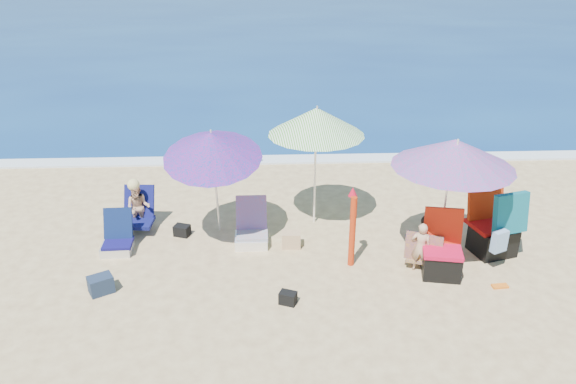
{
  "coord_description": "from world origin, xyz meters",
  "views": [
    {
      "loc": [
        -0.63,
        -6.81,
        4.72
      ],
      "look_at": [
        -0.3,
        1.0,
        1.1
      ],
      "focal_mm": 35.0,
      "sensor_mm": 36.0,
      "label": 1
    }
  ],
  "objects_px": {
    "umbrella_turquoise": "(454,153)",
    "camp_chair_left": "(442,257)",
    "chair_rainbow": "(252,232)",
    "umbrella_blue": "(212,145)",
    "camp_chair_right": "(495,230)",
    "furled_umbrella": "(352,224)",
    "umbrella_striped": "(317,121)",
    "chair_navy": "(117,241)",
    "person_left": "(138,207)",
    "person_center": "(422,246)"
  },
  "relations": [
    {
      "from": "umbrella_turquoise",
      "to": "camp_chair_left",
      "type": "distance_m",
      "value": 1.57
    },
    {
      "from": "umbrella_turquoise",
      "to": "chair_rainbow",
      "type": "relative_size",
      "value": 3.03
    },
    {
      "from": "umbrella_blue",
      "to": "camp_chair_right",
      "type": "height_order",
      "value": "umbrella_blue"
    },
    {
      "from": "furled_umbrella",
      "to": "camp_chair_left",
      "type": "distance_m",
      "value": 1.42
    },
    {
      "from": "umbrella_striped",
      "to": "chair_navy",
      "type": "xyz_separation_m",
      "value": [
        -3.28,
        -0.83,
        -1.71
      ]
    },
    {
      "from": "furled_umbrella",
      "to": "umbrella_striped",
      "type": "bearing_deg",
      "value": 107.76
    },
    {
      "from": "chair_rainbow",
      "to": "person_left",
      "type": "xyz_separation_m",
      "value": [
        -1.95,
        0.55,
        0.24
      ]
    },
    {
      "from": "person_center",
      "to": "furled_umbrella",
      "type": "bearing_deg",
      "value": 170.9
    },
    {
      "from": "umbrella_turquoise",
      "to": "furled_umbrella",
      "type": "distance_m",
      "value": 1.81
    },
    {
      "from": "umbrella_blue",
      "to": "chair_rainbow",
      "type": "distance_m",
      "value": 1.65
    },
    {
      "from": "umbrella_blue",
      "to": "chair_navy",
      "type": "xyz_separation_m",
      "value": [
        -1.6,
        -0.14,
        -1.57
      ]
    },
    {
      "from": "umbrella_striped",
      "to": "camp_chair_left",
      "type": "bearing_deg",
      "value": -44.39
    },
    {
      "from": "umbrella_blue",
      "to": "camp_chair_left",
      "type": "height_order",
      "value": "umbrella_blue"
    },
    {
      "from": "umbrella_turquoise",
      "to": "person_left",
      "type": "xyz_separation_m",
      "value": [
        -4.94,
        1.26,
        -1.39
      ]
    },
    {
      "from": "umbrella_striped",
      "to": "chair_navy",
      "type": "relative_size",
      "value": 3.31
    },
    {
      "from": "chair_rainbow",
      "to": "camp_chair_left",
      "type": "distance_m",
      "value": 3.07
    },
    {
      "from": "furled_umbrella",
      "to": "person_center",
      "type": "relative_size",
      "value": 1.57
    },
    {
      "from": "furled_umbrella",
      "to": "chair_navy",
      "type": "relative_size",
      "value": 1.97
    },
    {
      "from": "camp_chair_left",
      "to": "person_center",
      "type": "relative_size",
      "value": 1.22
    },
    {
      "from": "umbrella_turquoise",
      "to": "furled_umbrella",
      "type": "xyz_separation_m",
      "value": [
        -1.43,
        -0.03,
        -1.11
      ]
    },
    {
      "from": "umbrella_blue",
      "to": "furled_umbrella",
      "type": "height_order",
      "value": "umbrella_blue"
    },
    {
      "from": "person_left",
      "to": "camp_chair_left",
      "type": "bearing_deg",
      "value": -18.5
    },
    {
      "from": "furled_umbrella",
      "to": "person_center",
      "type": "distance_m",
      "value": 1.12
    },
    {
      "from": "umbrella_blue",
      "to": "furled_umbrella",
      "type": "xyz_separation_m",
      "value": [
        2.12,
        -0.71,
        -1.04
      ]
    },
    {
      "from": "camp_chair_right",
      "to": "umbrella_blue",
      "type": "bearing_deg",
      "value": 173.76
    },
    {
      "from": "person_center",
      "to": "person_left",
      "type": "height_order",
      "value": "person_left"
    },
    {
      "from": "umbrella_turquoise",
      "to": "person_center",
      "type": "xyz_separation_m",
      "value": [
        -0.37,
        -0.2,
        -1.42
      ]
    },
    {
      "from": "chair_navy",
      "to": "person_left",
      "type": "height_order",
      "value": "person_left"
    },
    {
      "from": "umbrella_blue",
      "to": "chair_navy",
      "type": "distance_m",
      "value": 2.25
    },
    {
      "from": "umbrella_blue",
      "to": "person_left",
      "type": "xyz_separation_m",
      "value": [
        -1.38,
        0.57,
        -1.31
      ]
    },
    {
      "from": "camp_chair_left",
      "to": "umbrella_blue",
      "type": "bearing_deg",
      "value": 163.19
    },
    {
      "from": "umbrella_blue",
      "to": "chair_rainbow",
      "type": "xyz_separation_m",
      "value": [
        0.57,
        0.03,
        -1.55
      ]
    },
    {
      "from": "camp_chair_left",
      "to": "person_left",
      "type": "xyz_separation_m",
      "value": [
        -4.83,
        1.62,
        0.13
      ]
    },
    {
      "from": "umbrella_striped",
      "to": "camp_chair_right",
      "type": "height_order",
      "value": "umbrella_striped"
    },
    {
      "from": "umbrella_blue",
      "to": "person_center",
      "type": "height_order",
      "value": "umbrella_blue"
    },
    {
      "from": "furled_umbrella",
      "to": "camp_chair_right",
      "type": "distance_m",
      "value": 2.35
    },
    {
      "from": "umbrella_striped",
      "to": "furled_umbrella",
      "type": "relative_size",
      "value": 1.68
    },
    {
      "from": "camp_chair_right",
      "to": "furled_umbrella",
      "type": "bearing_deg",
      "value": -174.49
    },
    {
      "from": "umbrella_turquoise",
      "to": "person_center",
      "type": "distance_m",
      "value": 1.48
    },
    {
      "from": "umbrella_turquoise",
      "to": "chair_rainbow",
      "type": "xyz_separation_m",
      "value": [
        -2.99,
        0.71,
        -1.62
      ]
    },
    {
      "from": "umbrella_blue",
      "to": "person_left",
      "type": "relative_size",
      "value": 2.25
    },
    {
      "from": "umbrella_striped",
      "to": "chair_rainbow",
      "type": "relative_size",
      "value": 2.93
    },
    {
      "from": "camp_chair_right",
      "to": "person_left",
      "type": "relative_size",
      "value": 1.23
    },
    {
      "from": "chair_navy",
      "to": "camp_chair_left",
      "type": "bearing_deg",
      "value": -10.07
    },
    {
      "from": "chair_rainbow",
      "to": "camp_chair_left",
      "type": "relative_size",
      "value": 0.74
    },
    {
      "from": "umbrella_turquoise",
      "to": "chair_navy",
      "type": "distance_m",
      "value": 5.44
    },
    {
      "from": "umbrella_striped",
      "to": "chair_navy",
      "type": "distance_m",
      "value": 3.79
    },
    {
      "from": "umbrella_blue",
      "to": "chair_rainbow",
      "type": "height_order",
      "value": "umbrella_blue"
    },
    {
      "from": "person_center",
      "to": "person_left",
      "type": "relative_size",
      "value": 0.86
    },
    {
      "from": "person_center",
      "to": "camp_chair_left",
      "type": "bearing_deg",
      "value": -31.53
    }
  ]
}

